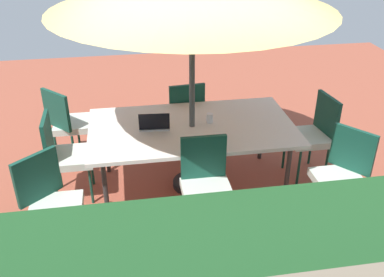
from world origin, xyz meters
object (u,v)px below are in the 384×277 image
at_px(chair_southeast, 69,121).
at_px(chair_north, 206,183).
at_px(chair_west, 313,132).
at_px(chair_south, 184,112).
at_px(chair_northeast, 51,202).
at_px(laptop, 154,125).
at_px(cup, 210,118).
at_px(chair_east, 65,153).
at_px(dining_table, 192,130).
at_px(chair_northwest, 343,173).

distance_m(chair_southeast, chair_north, 2.09).
height_order(chair_west, chair_southeast, same).
xyz_separation_m(chair_south, chair_west, (-1.39, 0.76, 0.00)).
bearing_deg(chair_northeast, laptop, -1.41).
bearing_deg(chair_southeast, cup, -158.08).
relative_size(chair_east, cup, 9.40).
height_order(dining_table, chair_north, chair_north).
bearing_deg(cup, chair_southeast, -24.84).
height_order(dining_table, chair_west, chair_west).
bearing_deg(laptop, chair_northwest, 159.38).
bearing_deg(chair_southeast, chair_north, 178.48).
relative_size(chair_northwest, chair_southeast, 1.00).
bearing_deg(chair_northwest, dining_table, -159.42).
bearing_deg(chair_southeast, chair_west, -148.13).
bearing_deg(chair_northeast, chair_east, 45.90).
bearing_deg(dining_table, laptop, -0.81).
distance_m(chair_south, chair_north, 1.58).
bearing_deg(chair_south, chair_northeast, 43.09).
relative_size(chair_southeast, laptop, 2.90).
xyz_separation_m(dining_table, chair_south, (-0.03, -0.81, -0.18)).
bearing_deg(chair_east, chair_southeast, 0.62).
bearing_deg(chair_south, dining_table, 82.03).
bearing_deg(chair_west, dining_table, -95.64).
relative_size(dining_table, chair_east, 2.25).
xyz_separation_m(chair_northwest, chair_southeast, (2.75, -1.61, 0.00)).
bearing_deg(chair_east, chair_south, -61.72).
xyz_separation_m(chair_south, chair_northwest, (-1.33, 1.62, 0.00)).
height_order(dining_table, cup, cup).
xyz_separation_m(chair_southeast, chair_east, (-0.02, 0.76, 0.00)).
bearing_deg(chair_north, laptop, 118.28).
relative_size(dining_table, chair_southeast, 2.25).
bearing_deg(chair_east, cup, -89.87).
distance_m(chair_southeast, laptop, 1.28).
distance_m(dining_table, chair_southeast, 1.60).
height_order(chair_northeast, chair_north, same).
xyz_separation_m(dining_table, laptop, (0.40, -0.01, 0.09)).
distance_m(chair_northeast, cup, 1.86).
bearing_deg(chair_south, chair_north, 83.50).
height_order(dining_table, chair_southeast, chair_southeast).
distance_m(chair_northwest, chair_north, 1.36).
height_order(dining_table, laptop, laptop).
bearing_deg(dining_table, cup, -165.09).
bearing_deg(chair_north, chair_northeast, -177.11).
xyz_separation_m(chair_north, chair_east, (1.37, -0.80, 0.00)).
relative_size(chair_west, cup, 9.40).
bearing_deg(cup, chair_south, -77.25).
bearing_deg(cup, chair_west, 179.44).
relative_size(chair_southeast, cup, 9.40).
bearing_deg(chair_south, laptop, 55.89).
relative_size(dining_table, chair_south, 2.25).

